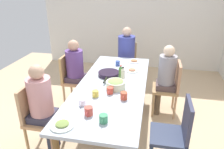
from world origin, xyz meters
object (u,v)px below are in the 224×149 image
at_px(cup_1, 95,93).
at_px(chair_3, 127,62).
at_px(plate_0, 134,61).
at_px(plate_2, 132,70).
at_px(cup_2, 82,102).
at_px(chair_4, 71,77).
at_px(dining_table, 112,89).
at_px(person_4, 76,67).
at_px(chair_1, 37,114).
at_px(cup_4, 110,91).
at_px(person_2, 166,75).
at_px(bottle_0, 123,76).
at_px(serving_pan, 109,74).
at_px(cup_0, 118,63).
at_px(cup_3, 103,119).
at_px(cup_5, 124,96).
at_px(plate_1, 62,125).
at_px(person_1, 42,102).
at_px(chair_2, 170,85).
at_px(person_3, 126,52).
at_px(bowl_0, 116,84).
at_px(chair_0, 176,131).
at_px(cup_6, 89,111).
at_px(bottle_1, 121,73).

bearing_deg(cup_1, chair_3, 175.96).
bearing_deg(plate_0, plate_2, 1.42).
bearing_deg(cup_2, chair_4, -152.65).
bearing_deg(cup_1, dining_table, 159.96).
distance_m(chair_4, person_4, 0.21).
distance_m(chair_1, cup_4, 0.96).
relative_size(person_2, bottle_0, 4.86).
height_order(chair_3, serving_pan, chair_3).
xyz_separation_m(cup_0, cup_3, (1.61, 0.13, 0.00)).
relative_size(plate_2, cup_5, 1.73).
bearing_deg(plate_1, cup_1, 165.51).
relative_size(chair_4, cup_2, 7.95).
bearing_deg(person_1, cup_5, 102.41).
bearing_deg(chair_2, chair_4, -90.00).
bearing_deg(plate_0, person_1, -31.61).
bearing_deg(plate_0, person_4, -68.04).
xyz_separation_m(person_3, bowl_0, (1.56, 0.07, 0.04)).
xyz_separation_m(chair_0, cup_6, (0.19, -0.94, 0.27)).
xyz_separation_m(person_1, serving_pan, (-0.87, 0.65, 0.06)).
distance_m(serving_pan, cup_4, 0.56).
bearing_deg(person_1, chair_2, 126.32).
distance_m(person_3, cup_0, 0.73).
relative_size(plate_2, bottle_1, 0.94).
relative_size(chair_1, cup_6, 7.15).
xyz_separation_m(cup_6, bottle_0, (-0.85, 0.24, 0.07)).
height_order(plate_1, cup_0, cup_0).
distance_m(chair_4, serving_pan, 0.83).
bearing_deg(cup_4, chair_0, 68.49).
relative_size(person_3, cup_4, 10.60).
xyz_separation_m(person_2, cup_3, (1.46, -0.66, 0.09)).
distance_m(person_1, plate_2, 1.48).
relative_size(person_1, serving_pan, 2.35).
xyz_separation_m(dining_table, chair_2, (-0.59, 0.84, -0.15)).
xyz_separation_m(person_4, cup_0, (-0.15, 0.70, 0.07)).
distance_m(chair_0, plate_0, 1.70).
distance_m(cup_0, cup_2, 1.35).
relative_size(plate_2, bowl_0, 0.80).
bearing_deg(cup_6, person_3, 177.46).
relative_size(chair_0, bottle_1, 4.08).
relative_size(dining_table, bottle_1, 10.63).
height_order(person_4, bottle_1, person_4).
distance_m(serving_pan, cup_0, 0.45).
relative_size(chair_4, plate_1, 3.67).
xyz_separation_m(plate_2, bottle_0, (0.46, -0.08, 0.10)).
bearing_deg(cup_6, bottle_1, 168.81).
bearing_deg(plate_2, bowl_0, -13.27).
relative_size(person_4, plate_2, 5.67).
distance_m(plate_0, cup_0, 0.35).
relative_size(chair_1, bottle_1, 4.08).
distance_m(bowl_0, serving_pan, 0.42).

